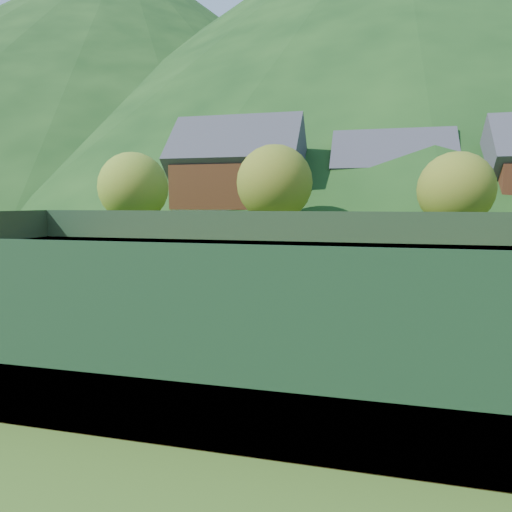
% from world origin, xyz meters
% --- Properties ---
extents(ground, '(400.00, 400.00, 0.00)m').
position_xyz_m(ground, '(0.00, 0.00, 0.00)').
color(ground, '#34551A').
rests_on(ground, ground).
extents(clay_court, '(40.00, 24.00, 0.02)m').
position_xyz_m(clay_court, '(0.00, 0.00, 0.01)').
color(clay_court, '#C0501F').
rests_on(clay_court, ground).
extents(mountain_far, '(280.00, 280.00, 110.00)m').
position_xyz_m(mountain_far, '(10.00, 160.00, 55.00)').
color(mountain_far, black).
rests_on(mountain_far, ground).
extents(mountain_far_left, '(260.00, 260.00, 100.00)m').
position_xyz_m(mountain_far_left, '(-90.00, 150.00, 50.00)').
color(mountain_far_left, '#143311').
rests_on(mountain_far_left, ground).
extents(coach, '(0.77, 0.59, 1.90)m').
position_xyz_m(coach, '(-3.40, -3.20, 0.97)').
color(coach, '#164594').
rests_on(coach, clay_court).
extents(student_a, '(0.81, 0.70, 1.45)m').
position_xyz_m(student_a, '(0.80, 1.01, 0.75)').
color(student_a, '#FD5F16').
rests_on(student_a, clay_court).
extents(student_b, '(0.92, 0.50, 1.50)m').
position_xyz_m(student_b, '(4.62, 1.28, 0.77)').
color(student_b, '#CA4A12').
rests_on(student_b, clay_court).
extents(student_c, '(0.70, 0.53, 1.29)m').
position_xyz_m(student_c, '(5.85, 1.14, 0.66)').
color(student_c, orange).
rests_on(student_c, clay_court).
extents(student_d, '(1.16, 0.89, 1.58)m').
position_xyz_m(student_d, '(7.57, 1.10, 0.81)').
color(student_d, '#D65D13').
rests_on(student_d, clay_court).
extents(tennis_ball_0, '(0.07, 0.07, 0.07)m').
position_xyz_m(tennis_ball_0, '(-1.49, -9.02, 0.05)').
color(tennis_ball_0, '#CEE225').
rests_on(tennis_ball_0, clay_court).
extents(tennis_ball_1, '(0.07, 0.07, 0.07)m').
position_xyz_m(tennis_ball_1, '(3.95, -1.98, 0.05)').
color(tennis_ball_1, '#CEE225').
rests_on(tennis_ball_1, clay_court).
extents(tennis_ball_3, '(0.07, 0.07, 0.07)m').
position_xyz_m(tennis_ball_3, '(-0.12, -2.75, 0.05)').
color(tennis_ball_3, '#CEE225').
rests_on(tennis_ball_3, clay_court).
extents(tennis_ball_4, '(0.07, 0.07, 0.07)m').
position_xyz_m(tennis_ball_4, '(1.12, -8.49, 0.05)').
color(tennis_ball_4, '#CEE225').
rests_on(tennis_ball_4, clay_court).
extents(tennis_ball_5, '(0.07, 0.07, 0.07)m').
position_xyz_m(tennis_ball_5, '(1.92, -7.56, 0.05)').
color(tennis_ball_5, '#CEE225').
rests_on(tennis_ball_5, clay_court).
extents(tennis_ball_6, '(0.07, 0.07, 0.07)m').
position_xyz_m(tennis_ball_6, '(-3.43, -0.93, 0.05)').
color(tennis_ball_6, '#CEE225').
rests_on(tennis_ball_6, clay_court).
extents(tennis_ball_7, '(0.07, 0.07, 0.07)m').
position_xyz_m(tennis_ball_7, '(-9.44, -1.84, 0.05)').
color(tennis_ball_7, '#CEE225').
rests_on(tennis_ball_7, clay_court).
extents(tennis_ball_8, '(0.07, 0.07, 0.07)m').
position_xyz_m(tennis_ball_8, '(3.68, -3.22, 0.05)').
color(tennis_ball_8, '#CEE225').
rests_on(tennis_ball_8, clay_court).
extents(tennis_ball_9, '(0.07, 0.07, 0.07)m').
position_xyz_m(tennis_ball_9, '(-6.68, -1.19, 0.05)').
color(tennis_ball_9, '#CEE225').
rests_on(tennis_ball_9, clay_court).
extents(tennis_ball_10, '(0.07, 0.07, 0.07)m').
position_xyz_m(tennis_ball_10, '(-3.72, -5.81, 0.05)').
color(tennis_ball_10, '#CEE225').
rests_on(tennis_ball_10, clay_court).
extents(tennis_ball_12, '(0.07, 0.07, 0.07)m').
position_xyz_m(tennis_ball_12, '(-7.02, -2.97, 0.05)').
color(tennis_ball_12, '#CEE225').
rests_on(tennis_ball_12, clay_court).
extents(tennis_ball_13, '(0.07, 0.07, 0.07)m').
position_xyz_m(tennis_ball_13, '(-2.36, -6.63, 0.05)').
color(tennis_ball_13, '#CEE225').
rests_on(tennis_ball_13, clay_court).
extents(tennis_ball_14, '(0.07, 0.07, 0.07)m').
position_xyz_m(tennis_ball_14, '(2.82, -8.18, 0.05)').
color(tennis_ball_14, '#CEE225').
rests_on(tennis_ball_14, clay_court).
extents(tennis_ball_16, '(0.07, 0.07, 0.07)m').
position_xyz_m(tennis_ball_16, '(-8.09, -3.64, 0.05)').
color(tennis_ball_16, '#CEE225').
rests_on(tennis_ball_16, clay_court).
extents(tennis_ball_17, '(0.07, 0.07, 0.07)m').
position_xyz_m(tennis_ball_17, '(0.69, -9.04, 0.05)').
color(tennis_ball_17, '#CEE225').
rests_on(tennis_ball_17, clay_court).
extents(tennis_ball_18, '(0.07, 0.07, 0.07)m').
position_xyz_m(tennis_ball_18, '(-5.06, -2.61, 0.05)').
color(tennis_ball_18, '#CEE225').
rests_on(tennis_ball_18, clay_court).
extents(tennis_ball_19, '(0.07, 0.07, 0.07)m').
position_xyz_m(tennis_ball_19, '(6.40, -2.36, 0.05)').
color(tennis_ball_19, '#CEE225').
rests_on(tennis_ball_19, clay_court).
extents(tennis_ball_20, '(0.07, 0.07, 0.07)m').
position_xyz_m(tennis_ball_20, '(-4.16, -6.44, 0.05)').
color(tennis_ball_20, '#CEE225').
rests_on(tennis_ball_20, clay_court).
extents(tennis_ball_21, '(0.07, 0.07, 0.07)m').
position_xyz_m(tennis_ball_21, '(2.67, -8.84, 0.05)').
color(tennis_ball_21, '#CEE225').
rests_on(tennis_ball_21, clay_court).
extents(tennis_ball_22, '(0.07, 0.07, 0.07)m').
position_xyz_m(tennis_ball_22, '(4.77, -8.42, 0.05)').
color(tennis_ball_22, '#CEE225').
rests_on(tennis_ball_22, clay_court).
extents(tennis_ball_23, '(0.07, 0.07, 0.07)m').
position_xyz_m(tennis_ball_23, '(6.27, -7.32, 0.05)').
color(tennis_ball_23, '#CEE225').
rests_on(tennis_ball_23, clay_court).
extents(tennis_ball_24, '(0.07, 0.07, 0.07)m').
position_xyz_m(tennis_ball_24, '(4.47, -1.83, 0.05)').
color(tennis_ball_24, '#CEE225').
rests_on(tennis_ball_24, clay_court).
extents(tennis_ball_25, '(0.07, 0.07, 0.07)m').
position_xyz_m(tennis_ball_25, '(-5.36, -7.94, 0.05)').
color(tennis_ball_25, '#CEE225').
rests_on(tennis_ball_25, clay_court).
extents(tennis_ball_26, '(0.07, 0.07, 0.07)m').
position_xyz_m(tennis_ball_26, '(3.64, -0.91, 0.05)').
color(tennis_ball_26, '#CEE225').
rests_on(tennis_ball_26, clay_court).
extents(tennis_ball_27, '(0.07, 0.07, 0.07)m').
position_xyz_m(tennis_ball_27, '(-6.83, -4.85, 0.05)').
color(tennis_ball_27, '#CEE225').
rests_on(tennis_ball_27, clay_court).
extents(tennis_ball_28, '(0.07, 0.07, 0.07)m').
position_xyz_m(tennis_ball_28, '(-2.86, -7.56, 0.05)').
color(tennis_ball_28, '#CEE225').
rests_on(tennis_ball_28, clay_court).
extents(court_lines, '(23.83, 11.03, 0.00)m').
position_xyz_m(court_lines, '(0.00, 0.00, 0.02)').
color(court_lines, white).
rests_on(court_lines, clay_court).
extents(tennis_net, '(0.10, 12.07, 1.10)m').
position_xyz_m(tennis_net, '(0.00, 0.00, 0.52)').
color(tennis_net, black).
rests_on(tennis_net, clay_court).
extents(perimeter_fence, '(40.40, 24.24, 3.00)m').
position_xyz_m(perimeter_fence, '(0.00, 0.00, 1.27)').
color(perimeter_fence, black).
rests_on(perimeter_fence, clay_court).
extents(ball_hopper, '(0.57, 0.57, 1.00)m').
position_xyz_m(ball_hopper, '(-5.38, -4.03, 0.77)').
color(ball_hopper, black).
rests_on(ball_hopper, clay_court).
extents(chalet_left, '(13.80, 9.93, 12.92)m').
position_xyz_m(chalet_left, '(-10.00, 30.00, 5.65)').
color(chalet_left, beige).
rests_on(chalet_left, ground).
extents(chalet_mid, '(12.65, 8.82, 11.45)m').
position_xyz_m(chalet_mid, '(6.00, 34.00, 4.99)').
color(chalet_mid, beige).
rests_on(chalet_mid, ground).
extents(tree_a, '(6.00, 6.00, 7.88)m').
position_xyz_m(tree_a, '(-16.00, 18.00, 4.87)').
color(tree_a, '#402A19').
rests_on(tree_a, ground).
extents(tree_b, '(6.40, 6.40, 8.40)m').
position_xyz_m(tree_b, '(-4.00, 20.00, 5.19)').
color(tree_b, '#3F2619').
rests_on(tree_b, ground).
extents(tree_c, '(5.60, 5.60, 7.35)m').
position_xyz_m(tree_c, '(10.00, 19.00, 4.54)').
color(tree_c, '#402819').
rests_on(tree_c, ground).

